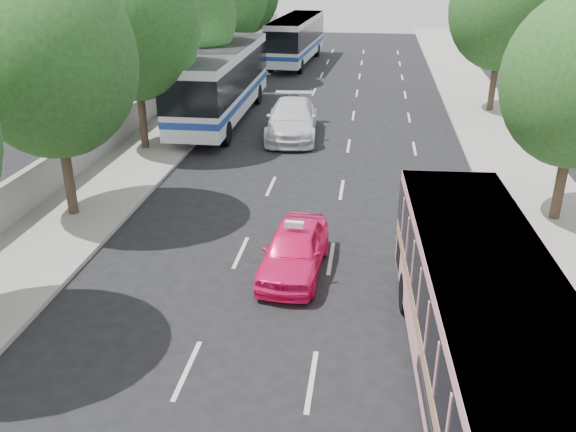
% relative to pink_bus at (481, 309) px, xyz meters
% --- Properties ---
extents(ground, '(120.00, 120.00, 0.00)m').
position_rel_pink_bus_xyz_m(ground, '(-4.50, 1.72, -2.04)').
color(ground, black).
rests_on(ground, ground).
extents(sidewalk_left, '(4.00, 90.00, 0.15)m').
position_rel_pink_bus_xyz_m(sidewalk_left, '(-13.00, 21.72, -1.97)').
color(sidewalk_left, '#9E998E').
rests_on(sidewalk_left, ground).
extents(sidewalk_right, '(4.00, 90.00, 0.12)m').
position_rel_pink_bus_xyz_m(sidewalk_right, '(4.00, 21.72, -1.98)').
color(sidewalk_right, '#9E998E').
rests_on(sidewalk_right, ground).
extents(low_wall, '(0.30, 90.00, 1.50)m').
position_rel_pink_bus_xyz_m(low_wall, '(-14.80, 21.72, -1.14)').
color(low_wall, '#9E998E').
rests_on(low_wall, sidewalk_left).
extents(tree_left_b, '(5.70, 5.70, 8.88)m').
position_rel_pink_bus_xyz_m(tree_left_b, '(-12.92, 7.66, 3.78)').
color(tree_left_b, '#38281E').
rests_on(tree_left_b, ground).
extents(tree_left_c, '(6.00, 6.00, 9.35)m').
position_rel_pink_bus_xyz_m(tree_left_c, '(-13.12, 15.66, 4.08)').
color(tree_left_c, '#38281E').
rests_on(tree_left_c, ground).
extents(tree_left_d, '(5.52, 5.52, 8.60)m').
position_rel_pink_bus_xyz_m(tree_left_d, '(-13.02, 23.66, 3.59)').
color(tree_left_d, '#38281E').
rests_on(tree_left_d, ground).
extents(tree_right_far, '(6.00, 6.00, 9.35)m').
position_rel_pink_bus_xyz_m(tree_right_far, '(4.58, 25.66, 4.08)').
color(tree_right_far, '#38281E').
rests_on(tree_right_far, ground).
extents(pink_bus, '(3.15, 10.40, 3.28)m').
position_rel_pink_bus_xyz_m(pink_bus, '(0.00, 0.00, 0.00)').
color(pink_bus, pink).
rests_on(pink_bus, ground).
extents(pink_taxi, '(1.97, 4.40, 1.47)m').
position_rel_pink_bus_xyz_m(pink_taxi, '(-4.54, 4.72, -1.31)').
color(pink_taxi, '#FF1667').
rests_on(pink_taxi, ground).
extents(white_pickup, '(2.97, 6.34, 1.79)m').
position_rel_pink_bus_xyz_m(white_pickup, '(-6.50, 19.05, -1.15)').
color(white_pickup, silver).
rests_on(white_pickup, ground).
extents(tour_coach_front, '(2.97, 13.34, 3.99)m').
position_rel_pink_bus_xyz_m(tour_coach_front, '(-10.80, 21.63, 0.36)').
color(tour_coach_front, silver).
rests_on(tour_coach_front, ground).
extents(tour_coach_rear, '(3.49, 12.66, 3.74)m').
position_rel_pink_bus_xyz_m(tour_coach_rear, '(-9.00, 40.61, 0.21)').
color(tour_coach_rear, silver).
rests_on(tour_coach_rear, ground).
extents(taxi_roof_sign, '(0.56, 0.21, 0.18)m').
position_rel_pink_bus_xyz_m(taxi_roof_sign, '(-4.54, 4.72, -0.48)').
color(taxi_roof_sign, silver).
rests_on(taxi_roof_sign, pink_taxi).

